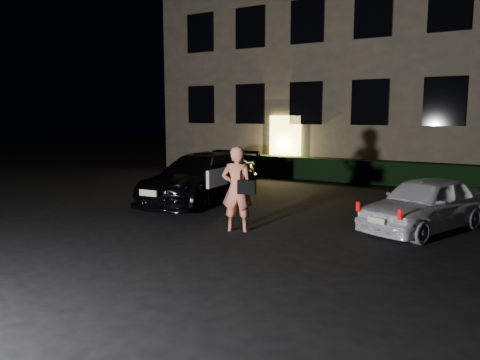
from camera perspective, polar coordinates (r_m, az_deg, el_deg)
The scene contains 6 objects.
ground at distance 8.84m, azimuth -4.94°, elevation -8.73°, with size 80.00×80.00×0.00m, color black.
building at distance 22.66m, azimuth 18.71°, elevation 16.34°, with size 20.00×8.11×12.00m.
hedge at distance 18.17m, azimuth 14.87°, elevation 1.02°, with size 15.00×0.70×0.85m, color black.
sedan at distance 13.83m, azimuth -4.78°, elevation 0.30°, with size 2.35×5.01×1.40m.
hatch at distance 11.07m, azimuth 21.59°, elevation -2.69°, with size 2.59×3.76×1.19m.
man at distance 10.16m, azimuth -0.32°, elevation -1.08°, with size 0.87×0.66×1.87m.
Camera 1 is at (5.00, -6.84, 2.53)m, focal length 35.00 mm.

